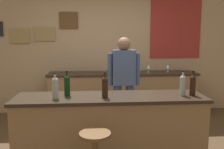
{
  "coord_description": "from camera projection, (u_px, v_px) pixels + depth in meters",
  "views": [
    {
      "loc": [
        -0.2,
        -3.32,
        1.64
      ],
      "look_at": [
        0.09,
        0.45,
        1.05
      ],
      "focal_mm": 39.82,
      "sensor_mm": 36.0,
      "label": 1
    }
  ],
  "objects": [
    {
      "name": "wine_bottle_d",
      "position": [
        183.0,
        84.0,
        3.01
      ],
      "size": [
        0.07,
        0.07,
        0.31
      ],
      "color": "#999E99",
      "rests_on": "bar_counter"
    },
    {
      "name": "wine_glass_c",
      "position": [
        149.0,
        67.0,
        5.1
      ],
      "size": [
        0.07,
        0.07,
        0.16
      ],
      "color": "silver",
      "rests_on": "side_counter"
    },
    {
      "name": "back_wall",
      "position": [
        104.0,
        46.0,
        5.32
      ],
      "size": [
        6.0,
        0.09,
        2.8
      ],
      "color": "tan",
      "rests_on": "ground_plane"
    },
    {
      "name": "bar_counter",
      "position": [
        110.0,
        132.0,
        3.07
      ],
      "size": [
        2.3,
        0.6,
        0.92
      ],
      "color": "olive",
      "rests_on": "ground_plane"
    },
    {
      "name": "wine_bottle_a",
      "position": [
        55.0,
        87.0,
        2.86
      ],
      "size": [
        0.07,
        0.07,
        0.31
      ],
      "color": "#999E99",
      "rests_on": "bar_counter"
    },
    {
      "name": "wine_glass_a",
      "position": [
        114.0,
        67.0,
        5.04
      ],
      "size": [
        0.07,
        0.07,
        0.16
      ],
      "color": "silver",
      "rests_on": "side_counter"
    },
    {
      "name": "wine_bottle_e",
      "position": [
        193.0,
        84.0,
        3.01
      ],
      "size": [
        0.07,
        0.07,
        0.31
      ],
      "color": "black",
      "rests_on": "bar_counter"
    },
    {
      "name": "wine_glass_d",
      "position": [
        168.0,
        67.0,
        5.15
      ],
      "size": [
        0.07,
        0.07,
        0.16
      ],
      "color": "silver",
      "rests_on": "side_counter"
    },
    {
      "name": "wine_bottle_b",
      "position": [
        67.0,
        85.0,
        2.99
      ],
      "size": [
        0.07,
        0.07,
        0.31
      ],
      "color": "black",
      "rests_on": "bar_counter"
    },
    {
      "name": "wine_glass_b",
      "position": [
        131.0,
        67.0,
        5.1
      ],
      "size": [
        0.07,
        0.07,
        0.16
      ],
      "color": "silver",
      "rests_on": "side_counter"
    },
    {
      "name": "wine_bottle_c",
      "position": [
        105.0,
        86.0,
        2.89
      ],
      "size": [
        0.07,
        0.07,
        0.31
      ],
      "color": "black",
      "rests_on": "bar_counter"
    },
    {
      "name": "side_counter",
      "position": [
        123.0,
        94.0,
        5.13
      ],
      "size": [
        3.02,
        0.56,
        0.9
      ],
      "color": "olive",
      "rests_on": "ground_plane"
    },
    {
      "name": "bartender",
      "position": [
        124.0,
        80.0,
        4.0
      ],
      "size": [
        0.52,
        0.21,
        1.62
      ],
      "color": "#384766",
      "rests_on": "ground_plane"
    }
  ]
}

